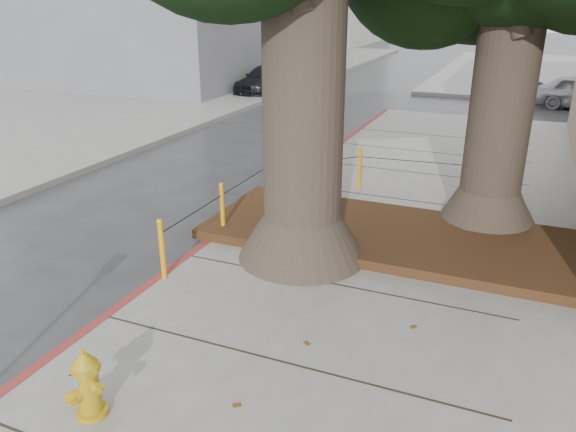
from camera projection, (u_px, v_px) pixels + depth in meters
name	position (u px, v px, depth m)	size (l,w,h in m)	color
ground	(242.00, 362.00, 6.67)	(140.00, 140.00, 0.00)	#28282B
sidewalk_opposite	(24.00, 114.00, 20.28)	(14.00, 60.00, 0.15)	slate
curb_red	(204.00, 248.00, 9.51)	(0.14, 26.00, 0.16)	maroon
planter_bed	(393.00, 235.00, 9.60)	(6.40, 2.60, 0.16)	black
bollard_ring	(307.00, 190.00, 10.49)	(3.79, 5.39, 0.95)	#F79E0D
fire_hydrant	(87.00, 383.00, 5.48)	(0.41, 0.41, 0.77)	gold
car_dark	(267.00, 80.00, 24.76)	(1.65, 4.06, 1.18)	black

